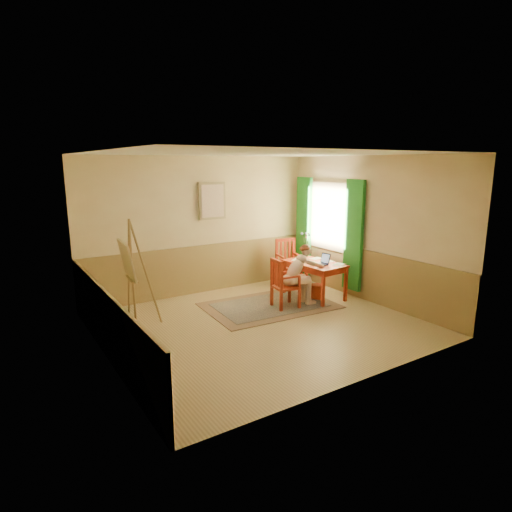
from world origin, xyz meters
TOP-DOWN VIEW (x-y plane):
  - room at (0.00, 0.00)m, footprint 5.04×4.54m
  - wainscot at (0.00, 0.80)m, footprint 5.00×4.50m
  - window at (2.42, 1.10)m, footprint 0.12×2.01m
  - wall_portrait at (0.25, 2.20)m, footprint 0.60×0.05m
  - rug at (0.67, 0.72)m, footprint 2.49×1.75m
  - table at (1.72, 0.68)m, footprint 0.81×1.25m
  - chair_left at (0.81, 0.48)m, footprint 0.48×0.46m
  - chair_back at (1.78, 1.64)m, footprint 0.55×0.57m
  - figure at (1.14, 0.45)m, footprint 0.89×0.43m
  - laptop at (1.72, 0.47)m, footprint 0.37×0.26m
  - papers at (1.89, 0.72)m, footprint 0.74×1.05m
  - vase at (1.98, 1.26)m, footprint 0.18×0.26m
  - wastebasket at (1.72, 0.58)m, footprint 0.34×0.34m
  - easel at (-1.84, 1.05)m, footprint 0.63×0.81m

SIDE VIEW (x-z plane):
  - rug at x=0.67m, z-range 0.00..0.02m
  - wastebasket at x=1.72m, z-range 0.00..0.29m
  - chair_left at x=0.81m, z-range 0.00..0.94m
  - wainscot at x=0.00m, z-range 0.00..1.00m
  - chair_back at x=1.78m, z-range 0.00..1.03m
  - table at x=1.72m, z-range 0.27..0.99m
  - figure at x=1.14m, z-range 0.06..1.23m
  - papers at x=1.89m, z-range 0.72..0.72m
  - laptop at x=1.72m, z-range 0.66..0.87m
  - vase at x=1.98m, z-range 0.70..1.21m
  - easel at x=-1.84m, z-range 0.17..1.97m
  - window at x=2.42m, z-range 0.25..2.45m
  - room at x=0.00m, z-range -0.02..2.82m
  - wall_portrait at x=0.25m, z-range 1.52..2.28m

